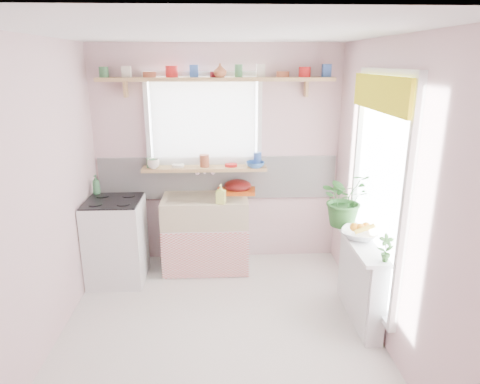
{
  "coord_description": "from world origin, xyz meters",
  "views": [
    {
      "loc": [
        0.04,
        -3.24,
        2.31
      ],
      "look_at": [
        0.21,
        0.55,
        1.14
      ],
      "focal_mm": 32.0,
      "sensor_mm": 36.0,
      "label": 1
    }
  ],
  "objects": [
    {
      "name": "sill_crockery",
      "position": [
        -0.15,
        1.48,
        1.22
      ],
      "size": [
        1.35,
        0.11,
        0.12
      ],
      "color": "#3F7F4C",
      "rests_on": "windowsill"
    },
    {
      "name": "sink_unit",
      "position": [
        -0.15,
        1.29,
        0.43
      ],
      "size": [
        0.95,
        0.65,
        1.11
      ],
      "color": "white",
      "rests_on": "ground"
    },
    {
      "name": "fruit",
      "position": [
        1.28,
        0.27,
        0.88
      ],
      "size": [
        0.2,
        0.14,
        0.1
      ],
      "color": "orange",
      "rests_on": "fruit_bowl"
    },
    {
      "name": "jade_plant",
      "position": [
        1.22,
        0.6,
        1.05
      ],
      "size": [
        0.61,
        0.57,
        0.54
      ],
      "primitive_type": "imported",
      "rotation": [
        0.0,
        0.0,
        0.39
      ],
      "color": "#2A6126",
      "rests_on": "radiator_ledge"
    },
    {
      "name": "room",
      "position": [
        0.66,
        0.86,
        1.37
      ],
      "size": [
        3.2,
        3.2,
        3.2
      ],
      "color": "silver",
      "rests_on": "ground"
    },
    {
      "name": "colander",
      "position": [
        0.22,
        1.5,
        0.92
      ],
      "size": [
        0.33,
        0.33,
        0.14
      ],
      "primitive_type": "ellipsoid",
      "rotation": [
        0.0,
        0.0,
        0.04
      ],
      "color": "#5B100F",
      "rests_on": "sink_unit"
    },
    {
      "name": "soap_bottle_sink",
      "position": [
        0.03,
        1.1,
        0.95
      ],
      "size": [
        0.11,
        0.11,
        0.21
      ],
      "primitive_type": "imported",
      "rotation": [
        0.0,
        0.0,
        -0.21
      ],
      "color": "#D9EB68",
      "rests_on": "sink_unit"
    },
    {
      "name": "radiator_ledge",
      "position": [
        1.3,
        0.2,
        0.4
      ],
      "size": [
        0.22,
        0.95,
        0.78
      ],
      "color": "white",
      "rests_on": "ground"
    },
    {
      "name": "windowsill",
      "position": [
        -0.15,
        1.48,
        1.14
      ],
      "size": [
        1.4,
        0.22,
        0.04
      ],
      "primitive_type": "cube",
      "color": "tan",
      "rests_on": "room"
    },
    {
      "name": "cooker_bottle",
      "position": [
        -1.32,
        1.27,
        1.02
      ],
      "size": [
        0.1,
        0.1,
        0.22
      ],
      "primitive_type": "imported",
      "rotation": [
        0.0,
        0.0,
        -0.18
      ],
      "color": "#3C7849",
      "rests_on": "cooker"
    },
    {
      "name": "herb_pot",
      "position": [
        1.33,
        -0.2,
        0.89
      ],
      "size": [
        0.12,
        0.09,
        0.23
      ],
      "primitive_type": "imported",
      "rotation": [
        0.0,
        0.0,
        -0.03
      ],
      "color": "#346829",
      "rests_on": "radiator_ledge"
    },
    {
      "name": "pine_shelf",
      "position": [
        0.0,
        1.47,
        2.12
      ],
      "size": [
        2.52,
        0.24,
        0.04
      ],
      "primitive_type": "cube",
      "color": "tan",
      "rests_on": "room"
    },
    {
      "name": "cooker",
      "position": [
        -1.1,
        1.05,
        0.46
      ],
      "size": [
        0.58,
        0.58,
        0.93
      ],
      "color": "white",
      "rests_on": "ground"
    },
    {
      "name": "shelf_vase",
      "position": [
        0.04,
        1.41,
        2.21
      ],
      "size": [
        0.16,
        0.16,
        0.14
      ],
      "primitive_type": "imported",
      "rotation": [
        0.0,
        0.0,
        0.22
      ],
      "color": "#A65833",
      "rests_on": "pine_shelf"
    },
    {
      "name": "fruit_bowl",
      "position": [
        1.28,
        0.27,
        0.82
      ],
      "size": [
        0.44,
        0.44,
        0.08
      ],
      "primitive_type": "imported",
      "rotation": [
        0.0,
        0.0,
        -0.43
      ],
      "color": "silver",
      "rests_on": "radiator_ledge"
    },
    {
      "name": "shelf_crockery",
      "position": [
        -0.0,
        1.47,
        2.2
      ],
      "size": [
        2.47,
        0.11,
        0.12
      ],
      "color": "#3F7F4C",
      "rests_on": "pine_shelf"
    },
    {
      "name": "dish_tray",
      "position": [
        0.21,
        1.5,
        0.87
      ],
      "size": [
        0.46,
        0.36,
        0.04
      ],
      "primitive_type": "cube",
      "rotation": [
        0.0,
        0.0,
        -0.07
      ],
      "color": "#CB4D12",
      "rests_on": "sink_unit"
    },
    {
      "name": "sill_cup",
      "position": [
        -0.71,
        1.42,
        1.21
      ],
      "size": [
        0.14,
        0.14,
        0.11
      ],
      "primitive_type": "imported",
      "rotation": [
        0.0,
        0.0,
        -0.02
      ],
      "color": "white",
      "rests_on": "windowsill"
    },
    {
      "name": "sill_bowl",
      "position": [
        0.42,
        1.42,
        1.19
      ],
      "size": [
        0.25,
        0.25,
        0.06
      ],
      "primitive_type": "imported",
      "rotation": [
        0.0,
        0.0,
        -0.24
      ],
      "color": "#3569AF",
      "rests_on": "windowsill"
    }
  ]
}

